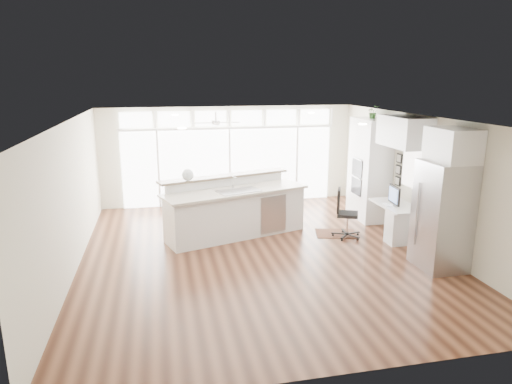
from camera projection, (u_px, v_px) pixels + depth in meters
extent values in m
cube|color=#3C1E12|center=(260.00, 254.00, 9.23)|extent=(7.00, 8.00, 0.02)
cube|color=white|center=(261.00, 119.00, 8.57)|extent=(7.00, 8.00, 0.02)
cube|color=beige|center=(229.00, 155.00, 12.69)|extent=(7.00, 0.04, 2.70)
cube|color=beige|center=(339.00, 271.00, 5.11)|extent=(7.00, 0.04, 2.70)
cube|color=beige|center=(71.00, 198.00, 8.19)|extent=(0.04, 8.00, 2.70)
cube|color=beige|center=(422.00, 180.00, 9.61)|extent=(0.04, 8.00, 2.70)
cube|color=white|center=(230.00, 166.00, 12.71)|extent=(5.80, 0.06, 2.08)
cube|color=white|center=(229.00, 118.00, 12.38)|extent=(5.90, 0.06, 0.40)
cube|color=silver|center=(414.00, 168.00, 9.84)|extent=(0.04, 0.85, 0.85)
cube|color=silver|center=(216.00, 119.00, 11.18)|extent=(1.16, 1.16, 0.32)
cube|color=white|center=(258.00, 119.00, 8.76)|extent=(3.40, 3.00, 0.02)
cube|color=white|center=(369.00, 169.00, 11.27)|extent=(0.64, 1.20, 2.50)
cube|color=white|center=(396.00, 221.00, 10.06)|extent=(0.72, 1.30, 0.76)
cube|color=white|center=(404.00, 132.00, 9.58)|extent=(0.64, 1.30, 0.64)
cube|color=#ACACB0|center=(442.00, 216.00, 8.34)|extent=(0.76, 0.90, 2.00)
cube|color=white|center=(453.00, 145.00, 8.03)|extent=(0.64, 0.90, 0.60)
cube|color=black|center=(399.00, 170.00, 10.46)|extent=(0.06, 0.22, 0.80)
cube|color=white|center=(236.00, 208.00, 10.12)|extent=(3.48, 2.16, 1.30)
cube|color=#321810|center=(336.00, 233.00, 10.38)|extent=(1.03, 0.85, 0.01)
cube|color=black|center=(348.00, 214.00, 10.03)|extent=(0.73, 0.71, 1.09)
sphere|color=silver|center=(188.00, 175.00, 9.81)|extent=(0.29, 0.29, 0.26)
cube|color=black|center=(394.00, 195.00, 9.89)|extent=(0.14, 0.53, 0.44)
cube|color=white|center=(386.00, 205.00, 9.91)|extent=(0.16, 0.31, 0.01)
imported|color=#2F5B27|center=(373.00, 113.00, 10.94)|extent=(0.30, 0.33, 0.24)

